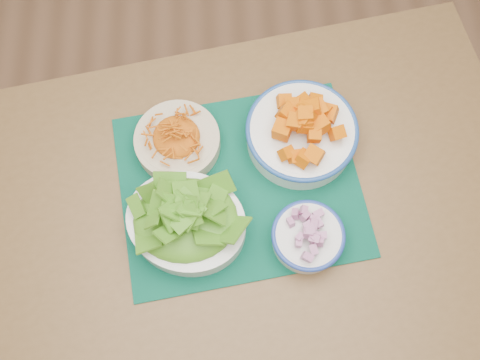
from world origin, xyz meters
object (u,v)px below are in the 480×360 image
Objects in this scene: placemat at (240,185)px; carrot_bowl at (177,139)px; table at (245,226)px; squash_bowl at (302,130)px; onion_bowl at (308,236)px; lettuce_bowl at (186,220)px.

carrot_bowl reaches higher than placemat.
table is 4.51× the size of squash_bowl.
table is 0.19m from onion_bowl.
onion_bowl is at bearing -52.70° from placemat.
squash_bowl is (0.26, 0.00, 0.02)m from carrot_bowl.
carrot_bowl is 0.33m from onion_bowl.
placemat is 1.67× the size of squash_bowl.
placemat is (-0.01, 0.06, 0.10)m from table.
carrot_bowl reaches higher than table.
onion_bowl reaches higher than table.
lettuce_bowl is (-0.11, -0.08, 0.05)m from placemat.
onion_bowl reaches higher than placemat.
squash_bowl reaches higher than carrot_bowl.
squash_bowl is 2.01× the size of onion_bowl.
squash_bowl reaches higher than placemat.
table is 7.40× the size of carrot_bowl.
onion_bowl is at bearing -39.15° from table.
squash_bowl is (0.13, 0.10, 0.05)m from placemat.
squash_bowl is 0.22m from onion_bowl.
placemat is at bearing 135.36° from onion_bowl.
lettuce_bowl is 1.98× the size of onion_bowl.
squash_bowl is 1.01× the size of lettuce_bowl.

